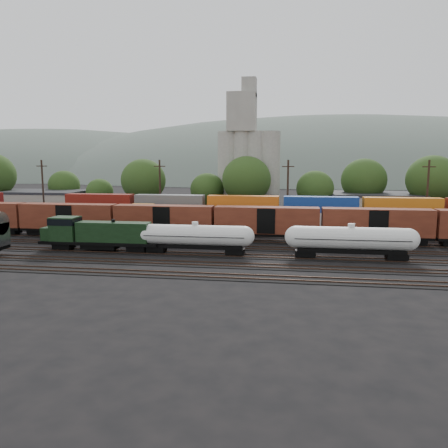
# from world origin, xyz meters

# --- Properties ---
(ground) EXTENTS (600.00, 600.00, 0.00)m
(ground) POSITION_xyz_m (0.00, 0.00, 0.00)
(ground) COLOR black
(tracks) EXTENTS (180.00, 33.20, 0.20)m
(tracks) POSITION_xyz_m (0.00, 0.00, 0.05)
(tracks) COLOR black
(tracks) RESTS_ON ground
(green_locomotive) EXTENTS (15.96, 2.82, 4.22)m
(green_locomotive) POSITION_xyz_m (-12.92, -5.00, 2.42)
(green_locomotive) COLOR black
(green_locomotive) RESTS_ON ground
(tank_car_a) EXTENTS (15.00, 2.69, 3.93)m
(tank_car_a) POSITION_xyz_m (0.70, -5.00, 2.36)
(tank_car_a) COLOR silver
(tank_car_a) RESTS_ON ground
(tank_car_b) EXTENTS (15.71, 2.81, 4.12)m
(tank_car_b) POSITION_xyz_m (19.75, -5.00, 2.46)
(tank_car_b) COLOR silver
(tank_car_b) RESTS_ON ground
(orange_locomotive) EXTENTS (17.97, 3.00, 4.49)m
(orange_locomotive) POSITION_xyz_m (-7.07, 10.00, 2.56)
(orange_locomotive) COLOR black
(orange_locomotive) RESTS_ON ground
(boxcar_string) EXTENTS (169.00, 2.90, 4.20)m
(boxcar_string) POSITION_xyz_m (9.13, 5.00, 3.12)
(boxcar_string) COLOR black
(boxcar_string) RESTS_ON ground
(container_wall) EXTENTS (180.23, 2.60, 5.80)m
(container_wall) POSITION_xyz_m (9.08, 15.00, 2.71)
(container_wall) COLOR black
(container_wall) RESTS_ON ground
(grain_silo) EXTENTS (13.40, 5.00, 29.00)m
(grain_silo) POSITION_xyz_m (3.28, 36.00, 11.26)
(grain_silo) COLOR #9E9C91
(grain_silo) RESTS_ON ground
(industrial_sheds) EXTENTS (119.38, 17.26, 5.10)m
(industrial_sheds) POSITION_xyz_m (6.63, 35.25, 2.56)
(industrial_sheds) COLOR #9E937F
(industrial_sheds) RESTS_ON ground
(tree_band) EXTENTS (160.13, 20.31, 13.64)m
(tree_band) POSITION_xyz_m (-3.33, 36.24, 7.50)
(tree_band) COLOR black
(tree_band) RESTS_ON ground
(utility_poles) EXTENTS (122.20, 0.36, 12.00)m
(utility_poles) POSITION_xyz_m (0.00, 22.00, 6.21)
(utility_poles) COLOR black
(utility_poles) RESTS_ON ground
(distant_hills) EXTENTS (860.00, 286.00, 130.00)m
(distant_hills) POSITION_xyz_m (23.92, 260.00, -20.56)
(distant_hills) COLOR #59665B
(distant_hills) RESTS_ON ground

